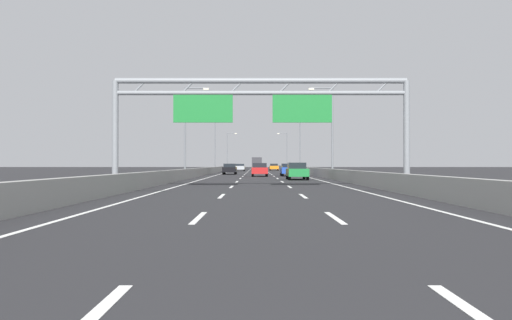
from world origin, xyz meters
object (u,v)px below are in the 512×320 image
at_px(sign_gantry, 262,104).
at_px(streetlamp_right_far, 301,142).
at_px(silver_car, 242,167).
at_px(green_car, 300,171).
at_px(red_car, 262,170).
at_px(blue_car, 291,170).
at_px(streetlamp_right_mid, 333,126).
at_px(box_truck, 259,163).
at_px(yellow_car, 259,167).
at_px(streetlamp_left_distant, 231,148).
at_px(black_car, 232,169).
at_px(streetlamp_left_mid, 190,126).
at_px(streetlamp_left_near, 0,21).
at_px(orange_car, 276,167).
at_px(streetlamp_left_far, 219,142).
at_px(streetlamp_right_distant, 289,148).

relative_size(sign_gantry, streetlamp_right_far, 1.80).
relative_size(silver_car, green_car, 1.08).
height_order(red_car, blue_car, red_car).
relative_size(streetlamp_right_mid, box_truck, 1.20).
distance_m(streetlamp_right_mid, box_truck, 75.57).
bearing_deg(green_car, yellow_car, 92.94).
xyz_separation_m(streetlamp_left_distant, black_car, (3.62, -62.10, -4.65)).
bearing_deg(blue_car, streetlamp_right_far, 83.13).
relative_size(streetlamp_left_mid, streetlamp_right_mid, 1.00).
bearing_deg(streetlamp_right_far, streetlamp_right_mid, -90.00).
xyz_separation_m(yellow_car, green_car, (3.56, -69.43, 0.01)).
distance_m(streetlamp_left_mid, streetlamp_left_distant, 77.87).
height_order(streetlamp_right_far, streetlamp_left_distant, same).
height_order(streetlamp_left_near, black_car, streetlamp_left_near).
distance_m(sign_gantry, streetlamp_left_distant, 102.05).
height_order(streetlamp_left_near, box_truck, streetlamp_left_near).
bearing_deg(blue_car, red_car, -153.95).
bearing_deg(black_car, orange_car, 79.67).
distance_m(streetlamp_right_far, blue_car, 32.82).
bearing_deg(streetlamp_right_mid, silver_car, 102.62).
relative_size(streetlamp_left_near, red_car, 2.24).
xyz_separation_m(streetlamp_left_mid, orange_car, (11.05, 56.54, -4.64)).
xyz_separation_m(streetlamp_left_far, orange_car, (11.05, 17.60, -4.64)).
height_order(streetlamp_left_mid, streetlamp_left_far, same).
bearing_deg(silver_car, streetlamp_left_far, -111.53).
xyz_separation_m(streetlamp_left_near, streetlamp_left_distant, (0.00, 116.81, 0.00)).
bearing_deg(streetlamp_left_mid, blue_car, 31.16).
bearing_deg(blue_car, streetlamp_left_far, 108.90).
distance_m(streetlamp_left_near, streetlamp_left_distant, 116.81).
height_order(orange_car, green_car, green_car).
relative_size(streetlamp_left_far, streetlamp_left_distant, 1.00).
bearing_deg(yellow_car, streetlamp_left_near, -94.14).
xyz_separation_m(streetlamp_right_far, streetlamp_left_distant, (-14.93, 38.94, 0.00)).
height_order(silver_car, box_truck, box_truck).
distance_m(green_car, box_truck, 82.32).
relative_size(streetlamp_left_far, red_car, 2.24).
relative_size(streetlamp_left_distant, black_car, 2.15).
height_order(yellow_car, blue_car, yellow_car).
height_order(sign_gantry, streetlamp_right_distant, streetlamp_right_distant).
distance_m(streetlamp_left_near, yellow_car, 101.60).
bearing_deg(streetlamp_right_far, streetlamp_right_distant, 90.00).
bearing_deg(red_car, streetlamp_left_far, 102.62).
relative_size(streetlamp_right_mid, streetlamp_left_distant, 1.00).
bearing_deg(streetlamp_right_far, sign_gantry, -96.87).
xyz_separation_m(black_car, orange_car, (7.43, 40.77, 0.01)).
distance_m(streetlamp_left_distant, blue_car, 72.20).
bearing_deg(blue_car, streetlamp_left_distant, 98.82).
distance_m(streetlamp_left_distant, black_car, 62.38).
height_order(streetlamp_right_distant, orange_car, streetlamp_right_distant).
xyz_separation_m(sign_gantry, streetlamp_right_far, (7.57, 62.84, 0.56)).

